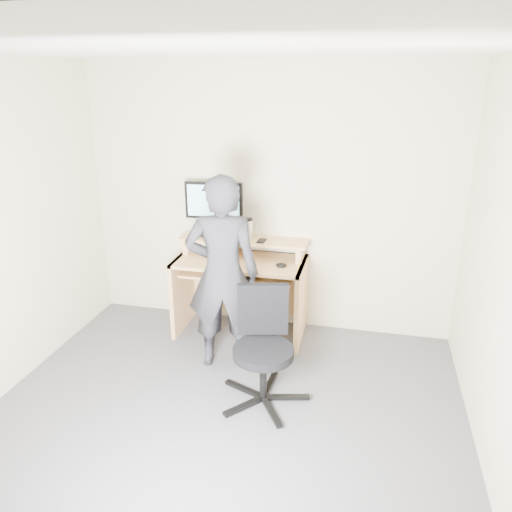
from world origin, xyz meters
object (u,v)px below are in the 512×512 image
at_px(office_chair, 263,342).
at_px(person, 223,274).
at_px(desk, 242,277).
at_px(monitor, 214,204).

distance_m(office_chair, person, 0.68).
bearing_deg(office_chair, desk, 99.10).
distance_m(desk, office_chair, 1.12).
relative_size(desk, person, 0.72).
bearing_deg(monitor, office_chair, -60.24).
height_order(monitor, office_chair, monitor).
bearing_deg(office_chair, person, 123.66).
xyz_separation_m(monitor, person, (0.29, -0.73, -0.39)).
bearing_deg(monitor, desk, -20.23).
bearing_deg(office_chair, monitor, 109.19).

